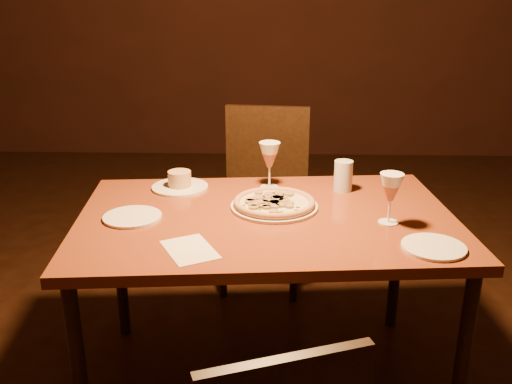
{
  "coord_description": "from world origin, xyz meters",
  "views": [
    {
      "loc": [
        -0.23,
        -1.99,
        1.58
      ],
      "look_at": [
        -0.29,
        0.07,
        0.84
      ],
      "focal_mm": 40.0,
      "sensor_mm": 36.0,
      "label": 1
    }
  ],
  "objects": [
    {
      "name": "side_plate_near",
      "position": [
        0.31,
        -0.26,
        0.77
      ],
      "size": [
        0.21,
        0.21,
        0.01
      ],
      "primitive_type": "cylinder",
      "color": "white",
      "rests_on": "dining_table"
    },
    {
      "name": "water_tumbler",
      "position": [
        0.07,
        0.3,
        0.83
      ],
      "size": [
        0.08,
        0.08,
        0.13
      ],
      "primitive_type": "cylinder",
      "color": "silver",
      "rests_on": "dining_table"
    },
    {
      "name": "ramekin_saucer",
      "position": [
        -0.63,
        0.31,
        0.79
      ],
      "size": [
        0.24,
        0.24,
        0.08
      ],
      "color": "white",
      "rests_on": "dining_table"
    },
    {
      "name": "chair_far",
      "position": [
        -0.27,
        0.96,
        0.54
      ],
      "size": [
        0.51,
        0.51,
        0.96
      ],
      "rotation": [
        0.0,
        0.0,
        -0.1
      ],
      "color": "black",
      "rests_on": "floor"
    },
    {
      "name": "pizza_plate",
      "position": [
        -0.22,
        0.09,
        0.78
      ],
      "size": [
        0.34,
        0.34,
        0.04
      ],
      "color": "white",
      "rests_on": "dining_table"
    },
    {
      "name": "wine_glass_far",
      "position": [
        -0.24,
        0.34,
        0.86
      ],
      "size": [
        0.09,
        0.09,
        0.2
      ],
      "primitive_type": null,
      "color": "#AA6246",
      "rests_on": "dining_table"
    },
    {
      "name": "floor",
      "position": [
        0.0,
        0.0,
        0.0
      ],
      "size": [
        7.0,
        7.0,
        0.0
      ],
      "primitive_type": "plane",
      "color": "black",
      "rests_on": "ground"
    },
    {
      "name": "side_plate_left",
      "position": [
        -0.75,
        -0.03,
        0.77
      ],
      "size": [
        0.22,
        0.22,
        0.01
      ],
      "primitive_type": "cylinder",
      "color": "white",
      "rests_on": "dining_table"
    },
    {
      "name": "menu_card",
      "position": [
        -0.5,
        -0.29,
        0.76
      ],
      "size": [
        0.23,
        0.25,
        0.0
      ],
      "primitive_type": "cube",
      "rotation": [
        0.0,
        0.0,
        0.48
      ],
      "color": "silver",
      "rests_on": "dining_table"
    },
    {
      "name": "dining_table",
      "position": [
        -0.25,
        0.02,
        0.69
      ],
      "size": [
        1.49,
        1.03,
        0.76
      ],
      "rotation": [
        0.0,
        0.0,
        0.08
      ],
      "color": "maroon",
      "rests_on": "floor"
    },
    {
      "name": "wine_glass_right",
      "position": [
        0.2,
        -0.04,
        0.86
      ],
      "size": [
        0.09,
        0.09,
        0.19
      ],
      "primitive_type": null,
      "color": "#AA6246",
      "rests_on": "dining_table"
    }
  ]
}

